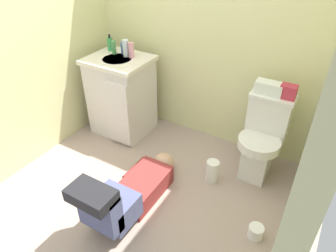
% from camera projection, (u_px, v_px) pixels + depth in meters
% --- Properties ---
extents(ground_plane, '(2.75, 2.99, 0.04)m').
position_uv_depth(ground_plane, '(146.00, 188.00, 2.67)').
color(ground_plane, '#A48E82').
extents(wall_back, '(2.41, 0.08, 2.40)m').
position_uv_depth(wall_back, '(206.00, 18.00, 2.73)').
color(wall_back, beige).
rests_on(wall_back, ground_plane).
extents(wall_left, '(0.08, 1.99, 2.40)m').
position_uv_depth(wall_left, '(21.00, 27.00, 2.48)').
color(wall_left, beige).
rests_on(wall_left, ground_plane).
extents(wall_right, '(0.08, 1.99, 2.40)m').
position_uv_depth(wall_right, '(334.00, 98.00, 1.49)').
color(wall_right, beige).
rests_on(wall_right, ground_plane).
extents(toilet, '(0.36, 0.46, 0.75)m').
position_uv_depth(toilet, '(262.00, 138.00, 2.62)').
color(toilet, silver).
rests_on(toilet, ground_plane).
extents(vanity_cabinet, '(0.60, 0.53, 0.82)m').
position_uv_depth(vanity_cabinet, '(122.00, 95.00, 3.16)').
color(vanity_cabinet, silver).
rests_on(vanity_cabinet, ground_plane).
extents(faucet, '(0.02, 0.02, 0.10)m').
position_uv_depth(faucet, '(127.00, 49.00, 3.02)').
color(faucet, silver).
rests_on(faucet, vanity_cabinet).
extents(person_plumber, '(0.39, 1.06, 0.52)m').
position_uv_depth(person_plumber, '(129.00, 192.00, 2.36)').
color(person_plumber, maroon).
rests_on(person_plumber, ground_plane).
extents(tissue_box, '(0.22, 0.11, 0.10)m').
position_uv_depth(tissue_box, '(269.00, 88.00, 2.47)').
color(tissue_box, silver).
rests_on(tissue_box, toilet).
extents(toiletry_bag, '(0.12, 0.09, 0.11)m').
position_uv_depth(toiletry_bag, '(288.00, 92.00, 2.40)').
color(toiletry_bag, '#B22D3F').
rests_on(toiletry_bag, toilet).
extents(soap_dispenser, '(0.06, 0.06, 0.17)m').
position_uv_depth(soap_dispenser, '(110.00, 44.00, 3.07)').
color(soap_dispenser, '#3B9552').
rests_on(soap_dispenser, vanity_cabinet).
extents(bottle_green, '(0.04, 0.04, 0.13)m').
position_uv_depth(bottle_green, '(114.00, 48.00, 2.99)').
color(bottle_green, '#4D9A51').
rests_on(bottle_green, vanity_cabinet).
extents(bottle_blue, '(0.06, 0.06, 0.11)m').
position_uv_depth(bottle_blue, '(124.00, 48.00, 3.01)').
color(bottle_blue, '#3961BB').
rests_on(bottle_blue, vanity_cabinet).
extents(bottle_clear, '(0.06, 0.06, 0.16)m').
position_uv_depth(bottle_clear, '(126.00, 48.00, 2.94)').
color(bottle_clear, silver).
rests_on(bottle_clear, vanity_cabinet).
extents(bottle_pink, '(0.06, 0.06, 0.15)m').
position_uv_depth(bottle_pink, '(131.00, 50.00, 2.92)').
color(bottle_pink, pink).
rests_on(bottle_pink, vanity_cabinet).
extents(paper_towel_roll, '(0.11, 0.11, 0.21)m').
position_uv_depth(paper_towel_roll, '(212.00, 171.00, 2.67)').
color(paper_towel_roll, white).
rests_on(paper_towel_roll, ground_plane).
extents(toilet_paper_roll, '(0.11, 0.11, 0.10)m').
position_uv_depth(toilet_paper_roll, '(256.00, 232.00, 2.21)').
color(toilet_paper_roll, white).
rests_on(toilet_paper_roll, ground_plane).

